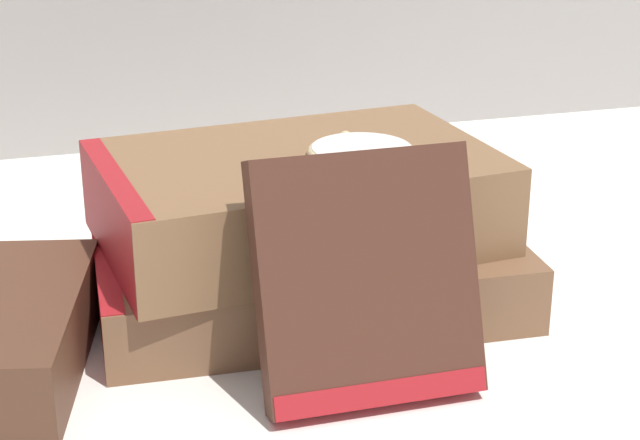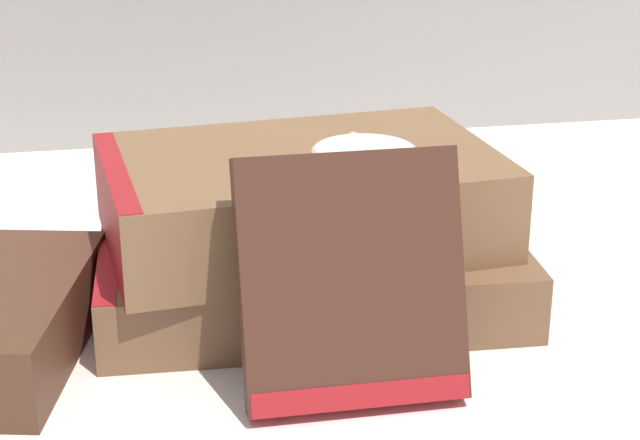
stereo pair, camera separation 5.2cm
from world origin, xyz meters
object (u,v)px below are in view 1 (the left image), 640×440
(book_flat_top, at_px, (288,198))
(pocket_watch, at_px, (361,152))
(book_flat_bottom, at_px, (299,273))
(book_leaning_front, at_px, (367,288))

(book_flat_top, xyz_separation_m, pocket_watch, (0.04, -0.01, 0.03))
(book_flat_bottom, height_order, pocket_watch, pocket_watch)
(book_flat_bottom, relative_size, book_flat_top, 1.07)
(book_flat_top, height_order, book_leaning_front, book_leaning_front)
(book_flat_top, bearing_deg, book_leaning_front, -89.51)
(book_flat_top, bearing_deg, book_flat_bottom, -55.96)
(book_leaning_front, bearing_deg, pocket_watch, 73.91)
(book_leaning_front, height_order, pocket_watch, book_leaning_front)
(book_leaning_front, bearing_deg, book_flat_top, 96.18)
(book_flat_top, bearing_deg, pocket_watch, -25.50)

